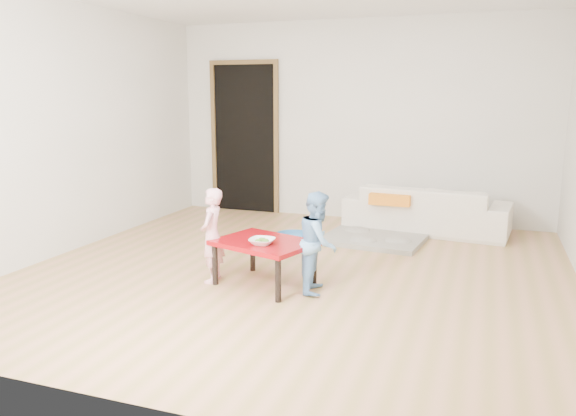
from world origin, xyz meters
The scene contains 13 objects.
floor centered at (0.00, 0.00, 0.00)m, with size 5.00×5.00×0.01m, color #A48346.
back_wall centered at (0.00, 2.50, 1.30)m, with size 5.00×0.02×2.60m, color silver.
left_wall centered at (-2.50, 0.00, 1.30)m, with size 0.02×5.00×2.60m, color silver.
doorway centered at (-1.60, 2.48, 1.02)m, with size 1.02×0.08×2.11m, color brown, non-canonical shape.
sofa centered at (0.99, 2.05, 0.28)m, with size 1.93×0.75×0.56m, color beige.
cushion centered at (0.60, 1.81, 0.43)m, with size 0.48×0.43×0.13m, color orange.
red_table centered at (-0.13, -0.46, 0.20)m, with size 0.80×0.60×0.40m, color maroon, non-canonical shape.
bowl centered at (-0.10, -0.58, 0.43)m, with size 0.21×0.21×0.05m, color white.
broccoli centered at (-0.10, -0.58, 0.43)m, with size 0.12×0.12×0.06m, color #2D5919, non-canonical shape.
child_pink centered at (-0.60, -0.51, 0.42)m, with size 0.31×0.20×0.84m, color pink.
child_blue centered at (0.36, -0.44, 0.43)m, with size 0.42×0.32×0.86m, color #5CA1D6.
basin centered at (-0.31, 0.86, 0.07)m, with size 0.43×0.43×0.13m, color #29679E.
blanket centered at (0.49, 1.38, 0.03)m, with size 1.09×0.91×0.05m, color #9B9789, non-canonical shape.
Camera 1 is at (1.65, -4.81, 1.64)m, focal length 35.00 mm.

